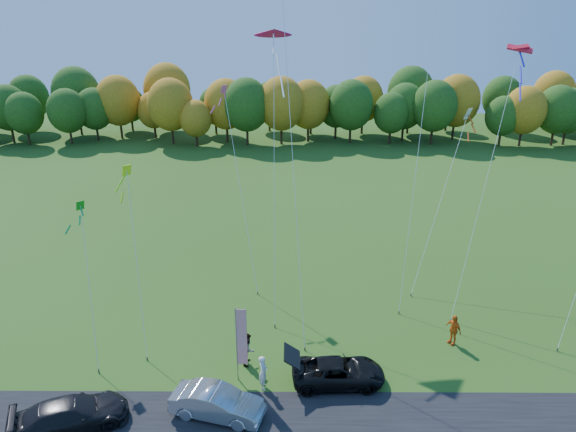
{
  "coord_description": "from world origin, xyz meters",
  "views": [
    {
      "loc": [
        0.15,
        -22.28,
        18.08
      ],
      "look_at": [
        0.0,
        6.0,
        7.0
      ],
      "focal_mm": 32.0,
      "sensor_mm": 36.0,
      "label": 1
    }
  ],
  "objects_px": {
    "black_suv": "(338,372)",
    "feather_flag": "(241,336)",
    "person_east": "(453,329)",
    "silver_sedan": "(217,403)"
  },
  "relations": [
    {
      "from": "silver_sedan",
      "to": "black_suv",
      "type": "bearing_deg",
      "value": -53.79
    },
    {
      "from": "silver_sedan",
      "to": "person_east",
      "type": "relative_size",
      "value": 2.38
    },
    {
      "from": "black_suv",
      "to": "silver_sedan",
      "type": "bearing_deg",
      "value": 108.93
    },
    {
      "from": "silver_sedan",
      "to": "person_east",
      "type": "height_order",
      "value": "person_east"
    },
    {
      "from": "silver_sedan",
      "to": "feather_flag",
      "type": "distance_m",
      "value": 3.42
    },
    {
      "from": "black_suv",
      "to": "silver_sedan",
      "type": "relative_size",
      "value": 1.08
    },
    {
      "from": "person_east",
      "to": "feather_flag",
      "type": "height_order",
      "value": "feather_flag"
    },
    {
      "from": "black_suv",
      "to": "feather_flag",
      "type": "distance_m",
      "value": 5.47
    },
    {
      "from": "person_east",
      "to": "feather_flag",
      "type": "relative_size",
      "value": 0.43
    },
    {
      "from": "black_suv",
      "to": "person_east",
      "type": "height_order",
      "value": "person_east"
    }
  ]
}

